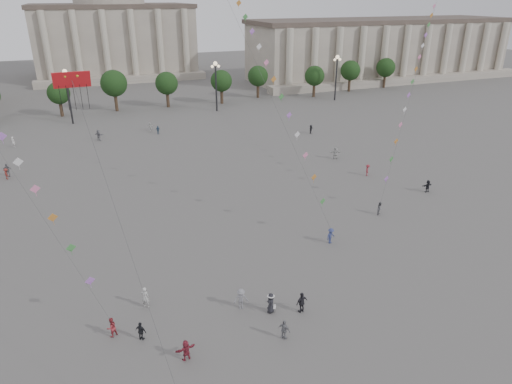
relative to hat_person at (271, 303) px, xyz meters
name	(u,v)px	position (x,y,z in m)	size (l,w,h in m)	color
ground	(295,317)	(1.53, -1.31, -0.91)	(360.00, 360.00, 0.00)	#54524F
hall_east	(382,49)	(76.53, 92.58, 7.52)	(84.00, 26.22, 17.20)	gray
hall_central	(113,28)	(1.53, 127.91, 13.32)	(48.30, 34.30, 35.50)	gray
tree_row	(141,85)	(1.53, 76.69, 4.48)	(137.12, 5.12, 8.00)	#35271A
lamp_post_mid_west	(67,87)	(-13.47, 68.69, 6.44)	(2.00, 0.90, 10.65)	#262628
lamp_post_mid_east	(216,77)	(16.53, 68.69, 6.44)	(2.00, 0.90, 10.65)	#262628
lamp_post_far_east	(337,69)	(46.53, 68.69, 6.44)	(2.00, 0.90, 10.65)	#262628
person_crowd_0	(158,130)	(1.00, 55.05, -0.14)	(0.91, 0.38, 1.55)	navy
person_crowd_3	(428,186)	(28.66, 15.04, -0.09)	(1.53, 0.49, 1.65)	black
person_crowd_4	(150,127)	(0.05, 57.61, -0.08)	(1.53, 0.49, 1.65)	silver
person_crowd_6	(241,299)	(-2.08, 1.31, 0.02)	(1.20, 0.69, 1.86)	slate
person_crowd_7	(335,153)	(24.29, 30.93, 0.04)	(1.76, 0.56, 1.90)	#B5B5B1
person_crowd_8	(368,170)	(24.81, 22.93, -0.09)	(1.06, 0.61, 1.64)	maroon
person_crowd_9	(311,129)	(27.45, 45.01, -0.10)	(1.50, 0.48, 1.62)	black
person_crowd_10	(13,142)	(-23.10, 56.02, 0.01)	(0.67, 0.44, 1.83)	silver
person_crowd_12	(99,135)	(-9.44, 54.81, 0.05)	(1.79, 0.57, 1.93)	slate
person_crowd_13	(145,297)	(-9.30, 4.38, 0.04)	(0.69, 0.45, 1.90)	#B3B4AF
person_crowd_16	(7,170)	(-22.70, 41.33, 0.04)	(1.11, 0.46, 1.89)	#59595D
person_crowd_17	(6,174)	(-22.73, 40.24, -0.13)	(1.01, 0.58, 1.57)	maroon
tourist_1	(141,331)	(-10.23, 0.57, -0.14)	(0.91, 0.38, 1.54)	black
tourist_2	(186,350)	(-7.59, -2.62, -0.10)	(1.49, 0.48, 1.61)	maroon
tourist_3	(284,330)	(-0.32, -3.25, -0.08)	(0.97, 0.40, 1.66)	slate
tourist_4	(302,302)	(2.32, -0.91, 0.01)	(1.08, 0.45, 1.84)	black
kite_flyer_0	(112,327)	(-12.22, 1.78, -0.11)	(0.78, 0.61, 1.61)	maroon
kite_flyer_1	(331,236)	(10.17, 8.01, -0.06)	(1.10, 0.63, 1.70)	navy
kite_flyer_2	(380,208)	(18.93, 11.79, -0.13)	(0.76, 0.59, 1.56)	slate
hat_person	(271,303)	(0.00, 0.00, 0.00)	(1.01, 0.98, 1.75)	black
dragon_kite	(75,95)	(-12.22, 2.69, 17.09)	(2.78, 7.39, 22.60)	red
kite_train_east	(425,39)	(36.85, 28.76, 16.81)	(33.44, 31.23, 55.48)	#3F3F3F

